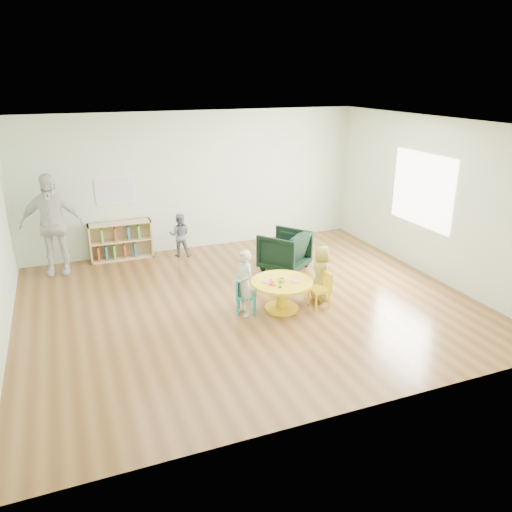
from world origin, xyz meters
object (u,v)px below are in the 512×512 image
at_px(child_right, 321,273).
at_px(bookshelf, 120,241).
at_px(activity_table, 282,290).
at_px(adult_caretaker, 52,225).
at_px(armchair, 284,250).
at_px(kid_chair_left, 244,294).
at_px(child_left, 244,283).
at_px(kid_chair_right, 322,288).
at_px(toddler, 180,235).

bearing_deg(child_right, bookshelf, 38.59).
height_order(activity_table, bookshelf, bookshelf).
distance_m(activity_table, bookshelf, 3.85).
relative_size(bookshelf, adult_caretaker, 0.65).
bearing_deg(bookshelf, armchair, -31.72).
bearing_deg(child_right, kid_chair_left, 86.68).
xyz_separation_m(armchair, child_right, (-0.03, -1.46, 0.10)).
bearing_deg(child_left, kid_chair_right, 69.55).
bearing_deg(kid_chair_right, adult_caretaker, 50.04).
bearing_deg(adult_caretaker, armchair, -9.62).
bearing_deg(child_left, toddler, 172.51).
bearing_deg(armchair, toddler, -77.64).
bearing_deg(adult_caretaker, toddler, 10.99).
bearing_deg(armchair, kid_chair_right, 49.23).
height_order(child_right, adult_caretaker, adult_caretaker).
bearing_deg(adult_caretaker, activity_table, -33.04).
distance_m(child_left, toddler, 2.94).
height_order(kid_chair_left, toddler, toddler).
distance_m(kid_chair_right, child_left, 1.27).
distance_m(kid_chair_left, child_left, 0.21).
bearing_deg(child_right, child_left, 89.42).
height_order(child_left, adult_caretaker, adult_caretaker).
height_order(child_left, toddler, child_left).
relative_size(activity_table, toddler, 1.09).
height_order(activity_table, child_right, child_right).
xyz_separation_m(bookshelf, armchair, (2.78, -1.72, -0.00)).
distance_m(child_left, child_right, 1.33).
height_order(bookshelf, child_right, child_right).
bearing_deg(toddler, armchair, 158.56).
relative_size(activity_table, child_right, 1.04).
bearing_deg(bookshelf, kid_chair_right, -51.73).
distance_m(kid_chair_right, toddler, 3.44).
relative_size(activity_table, armchair, 1.19).
bearing_deg(child_right, armchair, -3.34).
bearing_deg(child_left, activity_table, 71.09).
xyz_separation_m(bookshelf, child_right, (2.75, -3.18, 0.09)).
xyz_separation_m(armchair, adult_caretaker, (-3.97, 1.34, 0.57)).
bearing_deg(activity_table, child_right, 7.78).
bearing_deg(activity_table, child_left, 174.26).
height_order(armchair, adult_caretaker, adult_caretaker).
relative_size(kid_chair_right, armchair, 0.70).
relative_size(kid_chair_left, bookshelf, 0.48).
height_order(activity_table, toddler, toddler).
bearing_deg(activity_table, toddler, 106.55).
distance_m(kid_chair_left, adult_caretaker, 3.88).
bearing_deg(adult_caretaker, kid_chair_right, -28.84).
bearing_deg(child_left, child_right, 78.56).
bearing_deg(kid_chair_left, armchair, 161.28).
bearing_deg(armchair, bookshelf, -68.51).
xyz_separation_m(armchair, child_left, (-1.35, -1.50, 0.15)).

